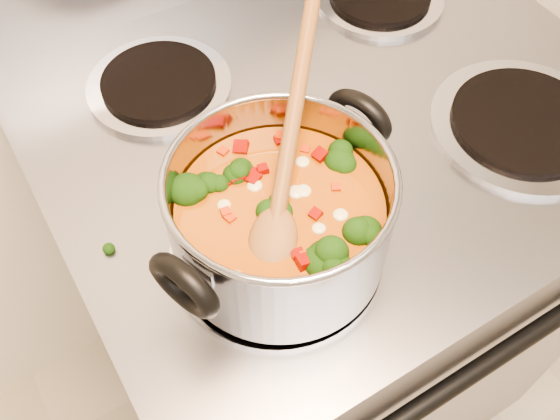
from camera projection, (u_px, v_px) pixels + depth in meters
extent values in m
cube|color=gray|center=(319.00, 275.00, 1.21)|extent=(0.79, 0.69, 0.92)
cylinder|color=black|center=(495.00, 358.00, 0.76)|extent=(0.67, 0.02, 0.02)
cylinder|color=#A5A5AD|center=(277.00, 252.00, 0.70)|extent=(0.24, 0.24, 0.01)
cylinder|color=black|center=(277.00, 248.00, 0.69)|extent=(0.19, 0.19, 0.01)
cylinder|color=#A5A5AD|center=(522.00, 125.00, 0.81)|extent=(0.24, 0.24, 0.01)
cylinder|color=black|center=(524.00, 120.00, 0.81)|extent=(0.19, 0.19, 0.01)
cylinder|color=#A5A5AD|center=(159.00, 86.00, 0.85)|extent=(0.20, 0.20, 0.01)
cylinder|color=black|center=(159.00, 81.00, 0.85)|extent=(0.16, 0.16, 0.01)
cylinder|color=#93939A|center=(280.00, 216.00, 0.64)|extent=(0.23, 0.23, 0.12)
torus|color=#93939A|center=(280.00, 179.00, 0.59)|extent=(0.23, 0.23, 0.01)
cylinder|color=#9E430E|center=(280.00, 228.00, 0.65)|extent=(0.21, 0.21, 0.08)
torus|color=black|center=(184.00, 285.00, 0.55)|extent=(0.05, 0.08, 0.08)
torus|color=black|center=(359.00, 117.00, 0.66)|extent=(0.05, 0.08, 0.08)
ellipsoid|color=black|center=(290.00, 219.00, 0.61)|extent=(0.04, 0.04, 0.03)
ellipsoid|color=black|center=(293.00, 204.00, 0.62)|extent=(0.04, 0.04, 0.03)
ellipsoid|color=black|center=(286.00, 178.00, 0.64)|extent=(0.04, 0.04, 0.03)
ellipsoid|color=black|center=(261.00, 276.00, 0.57)|extent=(0.04, 0.04, 0.03)
ellipsoid|color=black|center=(360.00, 202.00, 0.62)|extent=(0.04, 0.04, 0.03)
ellipsoid|color=black|center=(363.00, 206.00, 0.62)|extent=(0.04, 0.04, 0.03)
ellipsoid|color=black|center=(250.00, 168.00, 0.65)|extent=(0.04, 0.04, 0.03)
ellipsoid|color=black|center=(237.00, 183.00, 0.64)|extent=(0.04, 0.04, 0.03)
ellipsoid|color=#8E0B05|center=(260.00, 139.00, 0.67)|extent=(0.01, 0.01, 0.01)
ellipsoid|color=#8E0B05|center=(254.00, 141.00, 0.67)|extent=(0.01, 0.01, 0.01)
ellipsoid|color=#8E0B05|center=(361.00, 202.00, 0.62)|extent=(0.01, 0.01, 0.01)
ellipsoid|color=#8E0B05|center=(241.00, 164.00, 0.65)|extent=(0.01, 0.01, 0.01)
ellipsoid|color=#8E0B05|center=(327.00, 229.00, 0.60)|extent=(0.01, 0.01, 0.01)
ellipsoid|color=#8E0B05|center=(240.00, 246.00, 0.59)|extent=(0.01, 0.01, 0.01)
ellipsoid|color=#8E0B05|center=(204.00, 238.00, 0.60)|extent=(0.01, 0.01, 0.01)
ellipsoid|color=#8E0B05|center=(206.00, 172.00, 0.65)|extent=(0.01, 0.01, 0.01)
ellipsoid|color=#8E0B05|center=(333.00, 240.00, 0.60)|extent=(0.01, 0.01, 0.01)
ellipsoid|color=#8E0B05|center=(321.00, 239.00, 0.60)|extent=(0.01, 0.01, 0.01)
ellipsoid|color=#8E0B05|center=(187.00, 215.00, 0.61)|extent=(0.01, 0.01, 0.01)
ellipsoid|color=#AF2B09|center=(276.00, 284.00, 0.57)|extent=(0.01, 0.01, 0.01)
ellipsoid|color=#AF2B09|center=(230.00, 253.00, 0.59)|extent=(0.01, 0.01, 0.01)
ellipsoid|color=#AF2B09|center=(245.00, 170.00, 0.65)|extent=(0.01, 0.01, 0.01)
ellipsoid|color=#AF2B09|center=(211.00, 244.00, 0.59)|extent=(0.01, 0.01, 0.01)
ellipsoid|color=#AF2B09|center=(239.00, 186.00, 0.63)|extent=(0.01, 0.01, 0.01)
ellipsoid|color=#AF2B09|center=(233.00, 220.00, 0.61)|extent=(0.01, 0.01, 0.01)
ellipsoid|color=#AF2B09|center=(310.00, 180.00, 0.64)|extent=(0.01, 0.01, 0.01)
ellipsoid|color=#AF2B09|center=(312.00, 220.00, 0.61)|extent=(0.01, 0.01, 0.01)
ellipsoid|color=beige|center=(344.00, 167.00, 0.65)|extent=(0.02, 0.02, 0.01)
ellipsoid|color=beige|center=(333.00, 151.00, 0.66)|extent=(0.02, 0.02, 0.01)
ellipsoid|color=beige|center=(288.00, 160.00, 0.65)|extent=(0.02, 0.02, 0.01)
ellipsoid|color=beige|center=(256.00, 205.00, 0.62)|extent=(0.02, 0.02, 0.01)
ellipsoid|color=beige|center=(274.00, 236.00, 0.60)|extent=(0.02, 0.02, 0.01)
ellipsoid|color=beige|center=(220.00, 223.00, 0.61)|extent=(0.02, 0.02, 0.01)
ellipsoid|color=beige|center=(282.00, 155.00, 0.66)|extent=(0.02, 0.02, 0.01)
ellipsoid|color=beige|center=(368.00, 190.00, 0.63)|extent=(0.02, 0.02, 0.01)
ellipsoid|color=brown|center=(272.00, 244.00, 0.60)|extent=(0.09, 0.09, 0.04)
cylinder|color=brown|center=(294.00, 115.00, 0.64)|extent=(0.19, 0.21, 0.10)
ellipsoid|color=black|center=(371.00, 198.00, 0.74)|extent=(0.01, 0.01, 0.01)
ellipsoid|color=black|center=(389.00, 171.00, 0.77)|extent=(0.01, 0.01, 0.01)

